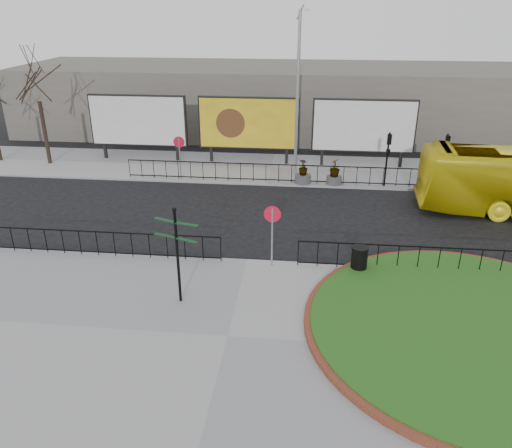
# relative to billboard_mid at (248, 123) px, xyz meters

# --- Properties ---
(ground) EXTENTS (90.00, 90.00, 0.00)m
(ground) POSITION_rel_billboard_mid_xyz_m (1.50, -12.97, -2.60)
(ground) COLOR black
(ground) RESTS_ON ground
(pavement_near) EXTENTS (30.00, 10.00, 0.12)m
(pavement_near) POSITION_rel_billboard_mid_xyz_m (1.50, -17.97, -2.54)
(pavement_near) COLOR gray
(pavement_near) RESTS_ON ground
(pavement_far) EXTENTS (44.00, 6.00, 0.12)m
(pavement_far) POSITION_rel_billboard_mid_xyz_m (1.50, -0.97, -2.54)
(pavement_far) COLOR gray
(pavement_far) RESTS_ON ground
(brick_edge) EXTENTS (10.40, 10.40, 0.18)m
(brick_edge) POSITION_rel_billboard_mid_xyz_m (9.00, -16.97, -2.39)
(brick_edge) COLOR brown
(brick_edge) RESTS_ON pavement_near
(grass_lawn) EXTENTS (10.00, 10.00, 0.22)m
(grass_lawn) POSITION_rel_billboard_mid_xyz_m (9.00, -16.97, -2.37)
(grass_lawn) COLOR #295215
(grass_lawn) RESTS_ON pavement_near
(railing_near_left) EXTENTS (10.00, 0.10, 1.10)m
(railing_near_left) POSITION_rel_billboard_mid_xyz_m (-4.50, -13.27, -1.93)
(railing_near_left) COLOR black
(railing_near_left) RESTS_ON pavement_near
(railing_near_right) EXTENTS (9.00, 0.10, 1.10)m
(railing_near_right) POSITION_rel_billboard_mid_xyz_m (8.00, -13.27, -1.93)
(railing_near_right) COLOR black
(railing_near_right) RESTS_ON pavement_near
(railing_far) EXTENTS (18.00, 0.10, 1.10)m
(railing_far) POSITION_rel_billboard_mid_xyz_m (2.50, -3.67, -1.93)
(railing_far) COLOR black
(railing_far) RESTS_ON pavement_far
(speed_sign_far) EXTENTS (0.64, 0.07, 2.47)m
(speed_sign_far) POSITION_rel_billboard_mid_xyz_m (-3.50, -3.57, -0.68)
(speed_sign_far) COLOR gray
(speed_sign_far) RESTS_ON pavement_far
(speed_sign_near) EXTENTS (0.64, 0.07, 2.47)m
(speed_sign_near) POSITION_rel_billboard_mid_xyz_m (2.50, -13.37, -0.68)
(speed_sign_near) COLOR gray
(speed_sign_near) RESTS_ON pavement_near
(billboard_left) EXTENTS (6.20, 0.31, 4.10)m
(billboard_left) POSITION_rel_billboard_mid_xyz_m (-7.00, 0.00, 0.00)
(billboard_left) COLOR black
(billboard_left) RESTS_ON pavement_far
(billboard_mid) EXTENTS (6.20, 0.31, 4.10)m
(billboard_mid) POSITION_rel_billboard_mid_xyz_m (0.00, 0.00, 0.00)
(billboard_mid) COLOR black
(billboard_mid) RESTS_ON pavement_far
(billboard_right) EXTENTS (6.20, 0.31, 4.10)m
(billboard_right) POSITION_rel_billboard_mid_xyz_m (7.00, 0.00, 0.00)
(billboard_right) COLOR black
(billboard_right) RESTS_ON pavement_far
(lamp_post) EXTENTS (0.74, 0.18, 9.23)m
(lamp_post) POSITION_rel_billboard_mid_xyz_m (3.01, -1.97, 2.23)
(lamp_post) COLOR gray
(lamp_post) RESTS_ON pavement_far
(signal_pole_a) EXTENTS (0.22, 0.26, 3.00)m
(signal_pole_a) POSITION_rel_billboard_mid_xyz_m (8.00, -3.63, -0.50)
(signal_pole_a) COLOR black
(signal_pole_a) RESTS_ON pavement_far
(signal_pole_b) EXTENTS (0.22, 0.26, 3.00)m
(signal_pole_b) POSITION_rel_billboard_mid_xyz_m (11.00, -3.63, -0.50)
(signal_pole_b) COLOR black
(signal_pole_b) RESTS_ON pavement_far
(tree_left) EXTENTS (2.00, 2.00, 7.00)m
(tree_left) POSITION_rel_billboard_mid_xyz_m (-12.50, -1.47, 1.02)
(tree_left) COLOR #2D2119
(tree_left) RESTS_ON pavement_far
(building_backdrop) EXTENTS (40.00, 10.00, 5.00)m
(building_backdrop) POSITION_rel_billboard_mid_xyz_m (1.50, 9.03, -0.10)
(building_backdrop) COLOR #5F5B53
(building_backdrop) RESTS_ON ground
(fingerpost_sign) EXTENTS (1.59, 0.74, 3.44)m
(fingerpost_sign) POSITION_rel_billboard_mid_xyz_m (-0.40, -16.18, -0.40)
(fingerpost_sign) COLOR black
(fingerpost_sign) RESTS_ON pavement_near
(litter_bin) EXTENTS (0.64, 0.64, 1.07)m
(litter_bin) POSITION_rel_billboard_mid_xyz_m (5.79, -13.57, -1.94)
(litter_bin) COLOR black
(litter_bin) RESTS_ON pavement_near
(planter_b) EXTENTS (0.91, 0.91, 1.39)m
(planter_b) POSITION_rel_billboard_mid_xyz_m (3.50, -3.57, -1.98)
(planter_b) COLOR #4C4C4F
(planter_b) RESTS_ON pavement_far
(planter_c) EXTENTS (0.85, 0.85, 1.46)m
(planter_c) POSITION_rel_billboard_mid_xyz_m (5.24, -3.57, -1.89)
(planter_c) COLOR #4C4C4F
(planter_c) RESTS_ON pavement_far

